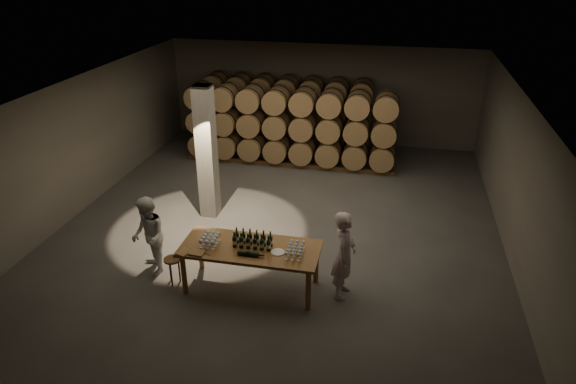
% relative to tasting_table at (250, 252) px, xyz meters
% --- Properties ---
extents(room, '(12.00, 12.00, 12.00)m').
position_rel_tasting_table_xyz_m(room, '(-1.80, 2.70, 0.80)').
color(room, '#4E4B49').
rests_on(room, ground).
extents(tasting_table, '(2.60, 1.10, 0.90)m').
position_rel_tasting_table_xyz_m(tasting_table, '(0.00, 0.00, 0.00)').
color(tasting_table, brown).
rests_on(tasting_table, ground).
extents(barrel_stack_back, '(5.48, 0.95, 2.31)m').
position_rel_tasting_table_xyz_m(barrel_stack_back, '(-0.96, 7.70, 0.40)').
color(barrel_stack_back, brown).
rests_on(barrel_stack_back, ground).
extents(barrel_stack_front, '(6.26, 0.95, 2.31)m').
position_rel_tasting_table_xyz_m(barrel_stack_front, '(-0.57, 6.30, 0.40)').
color(barrel_stack_front, brown).
rests_on(barrel_stack_front, ground).
extents(bottle_cluster, '(0.73, 0.23, 0.32)m').
position_rel_tasting_table_xyz_m(bottle_cluster, '(0.04, 0.03, 0.22)').
color(bottle_cluster, black).
rests_on(bottle_cluster, tasting_table).
extents(lying_bottles, '(0.49, 0.09, 0.09)m').
position_rel_tasting_table_xyz_m(lying_bottles, '(0.06, -0.29, 0.15)').
color(lying_bottles, black).
rests_on(lying_bottles, tasting_table).
extents(glass_cluster_left, '(0.31, 0.42, 0.18)m').
position_rel_tasting_table_xyz_m(glass_cluster_left, '(-0.77, -0.05, 0.24)').
color(glass_cluster_left, silver).
rests_on(glass_cluster_left, tasting_table).
extents(glass_cluster_right, '(0.30, 0.52, 0.15)m').
position_rel_tasting_table_xyz_m(glass_cluster_right, '(0.86, -0.04, 0.22)').
color(glass_cluster_right, silver).
rests_on(glass_cluster_right, tasting_table).
extents(plate, '(0.25, 0.25, 0.01)m').
position_rel_tasting_table_xyz_m(plate, '(0.54, -0.07, 0.11)').
color(plate, white).
rests_on(plate, tasting_table).
extents(notebook_near, '(0.28, 0.23, 0.03)m').
position_rel_tasting_table_xyz_m(notebook_near, '(-0.89, -0.41, 0.12)').
color(notebook_near, olive).
rests_on(notebook_near, tasting_table).
extents(notebook_corner, '(0.27, 0.30, 0.02)m').
position_rel_tasting_table_xyz_m(notebook_corner, '(-1.14, -0.44, 0.12)').
color(notebook_corner, olive).
rests_on(notebook_corner, tasting_table).
extents(pen, '(0.14, 0.05, 0.01)m').
position_rel_tasting_table_xyz_m(pen, '(-0.70, -0.41, 0.11)').
color(pen, black).
rests_on(pen, tasting_table).
extents(stool, '(0.33, 0.33, 0.55)m').
position_rel_tasting_table_xyz_m(stool, '(-1.52, -0.17, -0.35)').
color(stool, brown).
rests_on(stool, ground).
extents(person_man, '(0.48, 0.68, 1.74)m').
position_rel_tasting_table_xyz_m(person_man, '(1.73, 0.15, 0.07)').
color(person_man, beige).
rests_on(person_man, ground).
extents(person_woman, '(0.96, 1.00, 1.62)m').
position_rel_tasting_table_xyz_m(person_woman, '(-2.11, 0.11, 0.02)').
color(person_woman, silver).
rests_on(person_woman, ground).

